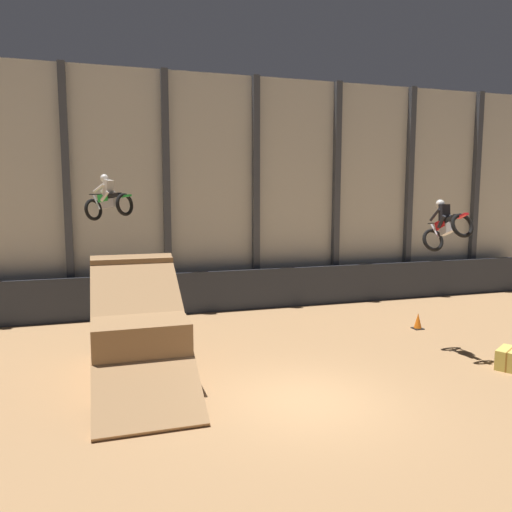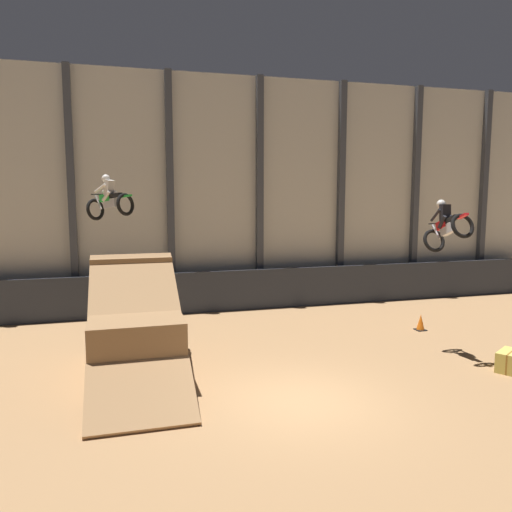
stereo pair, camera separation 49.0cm
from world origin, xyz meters
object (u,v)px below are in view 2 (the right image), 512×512
(traffic_cone_near_ramp, at_px, (421,322))
(hay_bale_trackside, at_px, (511,361))
(dirt_ramp, at_px, (135,333))
(rider_bike_right_air, at_px, (446,226))
(rider_bike_left_air, at_px, (109,200))

(traffic_cone_near_ramp, height_order, hay_bale_trackside, traffic_cone_near_ramp)
(dirt_ramp, distance_m, rider_bike_right_air, 9.50)
(rider_bike_right_air, distance_m, hay_bale_trackside, 4.16)
(rider_bike_right_air, bearing_deg, dirt_ramp, 173.50)
(hay_bale_trackside, bearing_deg, traffic_cone_near_ramp, 89.69)
(traffic_cone_near_ramp, bearing_deg, dirt_ramp, -171.70)
(dirt_ramp, height_order, traffic_cone_near_ramp, dirt_ramp)
(dirt_ramp, height_order, rider_bike_right_air, rider_bike_right_air)
(rider_bike_right_air, height_order, traffic_cone_near_ramp, rider_bike_right_air)
(hay_bale_trackside, bearing_deg, rider_bike_right_air, 119.14)
(traffic_cone_near_ramp, bearing_deg, hay_bale_trackside, -90.31)
(traffic_cone_near_ramp, bearing_deg, rider_bike_right_air, -111.47)
(hay_bale_trackside, bearing_deg, rider_bike_left_air, 149.84)
(rider_bike_left_air, distance_m, traffic_cone_near_ramp, 11.62)
(rider_bike_left_air, bearing_deg, traffic_cone_near_ramp, -53.61)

